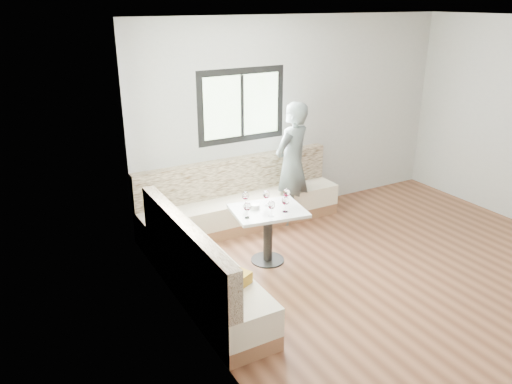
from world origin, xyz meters
TOP-DOWN VIEW (x-y plane):
  - room at (-0.08, 0.08)m, footprint 5.01×5.01m
  - banquette at (-1.59, 1.63)m, footprint 2.90×2.80m
  - table at (-1.23, 1.22)m, footprint 0.92×0.77m
  - person at (-0.35, 2.06)m, footprint 0.74×0.62m
  - olive_ramekin at (-1.35, 1.33)m, footprint 0.11×0.11m
  - wine_glass_a at (-1.56, 1.12)m, footprint 0.08×0.08m
  - wine_glass_b at (-1.30, 1.03)m, footprint 0.08×0.08m
  - wine_glass_c at (-1.10, 1.06)m, footprint 0.08×0.08m
  - wine_glass_d at (-1.19, 1.34)m, footprint 0.08×0.08m
  - wine_glass_e at (-0.95, 1.27)m, footprint 0.08×0.08m
  - wine_glass_f at (-1.42, 1.42)m, footprint 0.08×0.08m

SIDE VIEW (x-z plane):
  - banquette at x=-1.59m, z-range -0.14..0.81m
  - table at x=-1.23m, z-range 0.17..0.85m
  - olive_ramekin at x=-1.35m, z-range 0.68..0.73m
  - wine_glass_a at x=-1.56m, z-range 0.72..0.91m
  - wine_glass_b at x=-1.30m, z-range 0.72..0.91m
  - wine_glass_c at x=-1.10m, z-range 0.72..0.91m
  - wine_glass_d at x=-1.19m, z-range 0.72..0.91m
  - wine_glass_e at x=-0.95m, z-range 0.72..0.91m
  - wine_glass_f at x=-1.42m, z-range 0.72..0.91m
  - person at x=-0.35m, z-range 0.00..1.73m
  - room at x=-0.08m, z-range 0.01..2.82m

